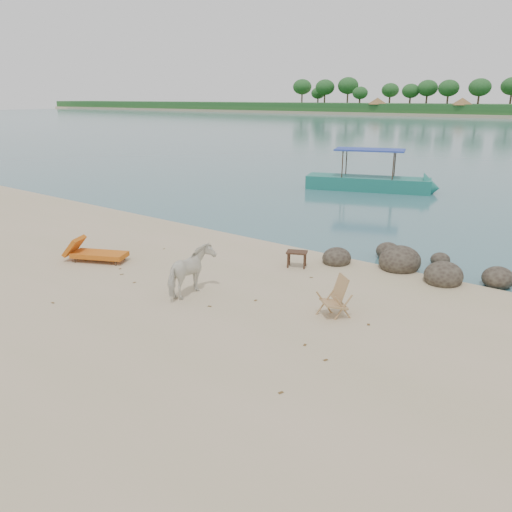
{
  "coord_description": "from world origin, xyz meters",
  "views": [
    {
      "loc": [
        7.84,
        -7.51,
        4.83
      ],
      "look_at": [
        0.54,
        2.0,
        1.0
      ],
      "focal_mm": 35.0,
      "sensor_mm": 36.0,
      "label": 1
    }
  ],
  "objects_px": {
    "side_table": "(297,260)",
    "lounge_chair": "(99,252)",
    "boat_near": "(369,156)",
    "cow": "(191,273)",
    "deck_chair": "(334,299)",
    "boulders": "(418,267)"
  },
  "relations": [
    {
      "from": "boulders",
      "to": "boat_near",
      "type": "distance_m",
      "value": 13.85
    },
    {
      "from": "cow",
      "to": "boat_near",
      "type": "height_order",
      "value": "boat_near"
    },
    {
      "from": "cow",
      "to": "boat_near",
      "type": "bearing_deg",
      "value": -89.29
    },
    {
      "from": "deck_chair",
      "to": "boat_near",
      "type": "bearing_deg",
      "value": 152.14
    },
    {
      "from": "boulders",
      "to": "deck_chair",
      "type": "height_order",
      "value": "deck_chair"
    },
    {
      "from": "side_table",
      "to": "lounge_chair",
      "type": "xyz_separation_m",
      "value": [
        -5.09,
        -3.2,
        0.07
      ]
    },
    {
      "from": "lounge_chair",
      "to": "boat_near",
      "type": "distance_m",
      "value": 16.79
    },
    {
      "from": "boulders",
      "to": "lounge_chair",
      "type": "relative_size",
      "value": 2.97
    },
    {
      "from": "lounge_chair",
      "to": "deck_chair",
      "type": "height_order",
      "value": "deck_chair"
    },
    {
      "from": "boulders",
      "to": "cow",
      "type": "relative_size",
      "value": 4.17
    },
    {
      "from": "boulders",
      "to": "side_table",
      "type": "height_order",
      "value": "boulders"
    },
    {
      "from": "cow",
      "to": "boat_near",
      "type": "xyz_separation_m",
      "value": [
        -3.25,
        16.95,
        1.17
      ]
    },
    {
      "from": "side_table",
      "to": "lounge_chair",
      "type": "bearing_deg",
      "value": -172.41
    },
    {
      "from": "deck_chair",
      "to": "boat_near",
      "type": "height_order",
      "value": "boat_near"
    },
    {
      "from": "deck_chair",
      "to": "boulders",
      "type": "bearing_deg",
      "value": 123.28
    },
    {
      "from": "side_table",
      "to": "deck_chair",
      "type": "distance_m",
      "value": 3.52
    },
    {
      "from": "side_table",
      "to": "boat_near",
      "type": "relative_size",
      "value": 0.08
    },
    {
      "from": "cow",
      "to": "boat_near",
      "type": "distance_m",
      "value": 17.3
    },
    {
      "from": "deck_chair",
      "to": "cow",
      "type": "bearing_deg",
      "value": -124.08
    },
    {
      "from": "cow",
      "to": "deck_chair",
      "type": "xyz_separation_m",
      "value": [
        3.49,
        1.05,
        -0.17
      ]
    },
    {
      "from": "side_table",
      "to": "deck_chair",
      "type": "bearing_deg",
      "value": -67.7
    },
    {
      "from": "cow",
      "to": "lounge_chair",
      "type": "height_order",
      "value": "cow"
    }
  ]
}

